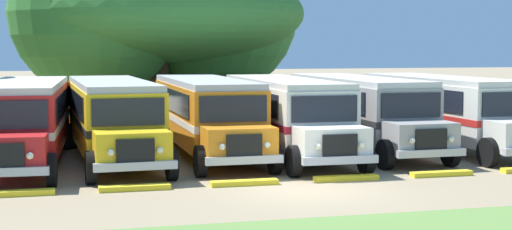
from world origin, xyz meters
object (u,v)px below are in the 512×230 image
at_px(parked_bus_slot_1, 113,115).
at_px(parked_bus_slot_3, 286,112).
at_px(parked_bus_slot_5, 443,108).
at_px(parked_bus_slot_4, 359,109).
at_px(parked_bus_slot_2, 207,112).
at_px(parked_bus_slot_0, 25,118).
at_px(broad_shade_tree, 158,18).

relative_size(parked_bus_slot_1, parked_bus_slot_3, 1.01).
bearing_deg(parked_bus_slot_5, parked_bus_slot_4, -98.87).
bearing_deg(parked_bus_slot_4, parked_bus_slot_5, 82.23).
bearing_deg(parked_bus_slot_2, parked_bus_slot_1, -84.73).
relative_size(parked_bus_slot_2, parked_bus_slot_3, 1.00).
height_order(parked_bus_slot_0, parked_bus_slot_3, same).
bearing_deg(parked_bus_slot_3, parked_bus_slot_4, 101.82).
bearing_deg(broad_shade_tree, parked_bus_slot_2, -89.40).
bearing_deg(parked_bus_slot_5, broad_shade_tree, -147.66).
height_order(parked_bus_slot_0, parked_bus_slot_1, same).
relative_size(parked_bus_slot_0, parked_bus_slot_5, 1.00).
xyz_separation_m(parked_bus_slot_0, parked_bus_slot_1, (3.00, 0.14, 0.00)).
xyz_separation_m(parked_bus_slot_2, broad_shade_tree, (-0.14, 13.40, 4.00)).
bearing_deg(parked_bus_slot_0, parked_bus_slot_3, 91.83).
xyz_separation_m(parked_bus_slot_1, parked_bus_slot_5, (13.01, -0.06, 0.00)).
distance_m(parked_bus_slot_4, broad_shade_tree, 15.35).
bearing_deg(broad_shade_tree, parked_bus_slot_4, -65.19).
relative_size(parked_bus_slot_0, parked_bus_slot_1, 1.00).
bearing_deg(parked_bus_slot_4, parked_bus_slot_2, -91.96).
bearing_deg(parked_bus_slot_5, parked_bus_slot_1, -92.86).
distance_m(parked_bus_slot_1, parked_bus_slot_3, 6.36).
bearing_deg(parked_bus_slot_1, parked_bus_slot_2, 93.34).
xyz_separation_m(parked_bus_slot_2, parked_bus_slot_4, (6.08, -0.05, 0.00)).
bearing_deg(parked_bus_slot_2, parked_bus_slot_5, 86.67).
xyz_separation_m(parked_bus_slot_2, parked_bus_slot_3, (2.86, -0.72, 0.00)).
relative_size(parked_bus_slot_0, parked_bus_slot_3, 1.01).
bearing_deg(parked_bus_slot_5, parked_bus_slot_2, -95.17).
bearing_deg(parked_bus_slot_3, parked_bus_slot_1, -93.20).
height_order(parked_bus_slot_1, broad_shade_tree, broad_shade_tree).
distance_m(parked_bus_slot_1, parked_bus_slot_2, 3.50).
bearing_deg(parked_bus_slot_2, parked_bus_slot_0, -86.32).
distance_m(parked_bus_slot_3, parked_bus_slot_4, 3.28).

